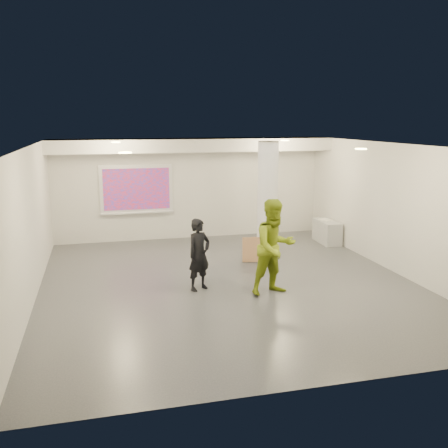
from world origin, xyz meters
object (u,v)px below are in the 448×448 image
object	(u,v)px
column	(267,201)
woman	(199,255)
credenza	(327,232)
projection_screen	(137,190)
man	(275,247)

from	to	relation	value
column	woman	size ratio (longest dim) A/B	1.97
credenza	woman	world-z (taller)	woman
projection_screen	credenza	size ratio (longest dim) A/B	1.89
column	projection_screen	bearing A→B (deg)	139.44
projection_screen	woman	world-z (taller)	projection_screen
column	projection_screen	world-z (taller)	column
column	woman	bearing A→B (deg)	-137.25
woman	credenza	bearing A→B (deg)	6.38
projection_screen	credenza	world-z (taller)	projection_screen
column	man	xyz separation A→B (m)	(-0.75, -2.64, -0.51)
column	projection_screen	xyz separation A→B (m)	(-3.10, 2.65, 0.03)
credenza	man	xyz separation A→B (m)	(-2.97, -3.72, 0.66)
column	man	size ratio (longest dim) A/B	1.52
column	woman	distance (m)	3.08
man	projection_screen	bearing A→B (deg)	100.18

